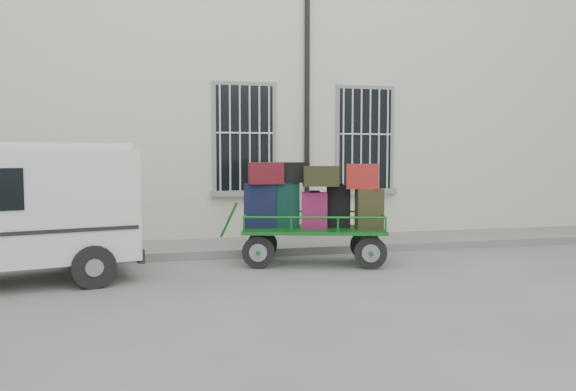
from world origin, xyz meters
The scene contains 4 objects.
ground centered at (0.00, 0.00, 0.00)m, with size 80.00×80.00×0.00m, color slate.
building centered at (0.00, 5.50, 3.00)m, with size 24.00×5.15×6.00m.
sidewalk centered at (0.00, 2.20, 0.07)m, with size 24.00×1.70×0.15m, color gray.
luggage_cart centered at (0.35, 0.55, 1.00)m, with size 2.89×1.70×1.77m.
Camera 1 is at (-2.32, -8.75, 1.87)m, focal length 35.00 mm.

